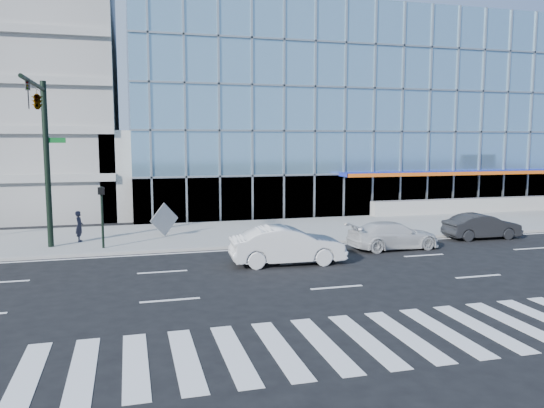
{
  "coord_description": "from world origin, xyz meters",
  "views": [
    {
      "loc": [
        -7.23,
        -21.57,
        5.32
      ],
      "look_at": [
        -0.55,
        3.0,
        2.28
      ],
      "focal_mm": 35.0,
      "sensor_mm": 36.0,
      "label": 1
    }
  ],
  "objects_px": {
    "white_suv": "(393,235)",
    "tilted_panel": "(164,220)",
    "traffic_signal": "(40,122)",
    "pedestrian": "(79,226)",
    "dark_sedan": "(482,226)",
    "white_sedan": "(287,245)",
    "ped_signal_post": "(102,207)"
  },
  "relations": [
    {
      "from": "traffic_signal",
      "to": "white_suv",
      "type": "relative_size",
      "value": 1.73
    },
    {
      "from": "traffic_signal",
      "to": "ped_signal_post",
      "type": "xyz_separation_m",
      "value": [
        2.5,
        0.37,
        -4.02
      ]
    },
    {
      "from": "pedestrian",
      "to": "tilted_panel",
      "type": "distance_m",
      "value": 4.37
    },
    {
      "from": "ped_signal_post",
      "to": "white_sedan",
      "type": "height_order",
      "value": "ped_signal_post"
    },
    {
      "from": "pedestrian",
      "to": "tilted_panel",
      "type": "bearing_deg",
      "value": -89.42
    },
    {
      "from": "white_suv",
      "to": "dark_sedan",
      "type": "height_order",
      "value": "dark_sedan"
    },
    {
      "from": "white_sedan",
      "to": "dark_sedan",
      "type": "distance_m",
      "value": 12.35
    },
    {
      "from": "white_sedan",
      "to": "traffic_signal",
      "type": "bearing_deg",
      "value": 69.48
    },
    {
      "from": "white_sedan",
      "to": "tilted_panel",
      "type": "height_order",
      "value": "tilted_panel"
    },
    {
      "from": "traffic_signal",
      "to": "white_sedan",
      "type": "bearing_deg",
      "value": -23.41
    },
    {
      "from": "traffic_signal",
      "to": "ped_signal_post",
      "type": "height_order",
      "value": "traffic_signal"
    },
    {
      "from": "ped_signal_post",
      "to": "dark_sedan",
      "type": "xyz_separation_m",
      "value": [
        19.85,
        -1.94,
        -1.46
      ]
    },
    {
      "from": "ped_signal_post",
      "to": "pedestrian",
      "type": "height_order",
      "value": "ped_signal_post"
    },
    {
      "from": "white_sedan",
      "to": "pedestrian",
      "type": "bearing_deg",
      "value": 55.35
    },
    {
      "from": "ped_signal_post",
      "to": "tilted_panel",
      "type": "relative_size",
      "value": 2.31
    },
    {
      "from": "dark_sedan",
      "to": "white_sedan",
      "type": "bearing_deg",
      "value": 105.32
    },
    {
      "from": "white_sedan",
      "to": "pedestrian",
      "type": "relative_size",
      "value": 3.13
    },
    {
      "from": "traffic_signal",
      "to": "dark_sedan",
      "type": "relative_size",
      "value": 1.92
    },
    {
      "from": "traffic_signal",
      "to": "tilted_panel",
      "type": "relative_size",
      "value": 6.15
    },
    {
      "from": "white_suv",
      "to": "tilted_panel",
      "type": "bearing_deg",
      "value": 60.61
    },
    {
      "from": "dark_sedan",
      "to": "pedestrian",
      "type": "bearing_deg",
      "value": 80.73
    },
    {
      "from": "tilted_panel",
      "to": "ped_signal_post",
      "type": "bearing_deg",
      "value": -173.26
    },
    {
      "from": "white_sedan",
      "to": "tilted_panel",
      "type": "bearing_deg",
      "value": 35.69
    },
    {
      "from": "white_sedan",
      "to": "tilted_panel",
      "type": "distance_m",
      "value": 8.78
    },
    {
      "from": "dark_sedan",
      "to": "white_suv",
      "type": "bearing_deg",
      "value": 102.99
    },
    {
      "from": "white_suv",
      "to": "traffic_signal",
      "type": "bearing_deg",
      "value": 78.78
    },
    {
      "from": "ped_signal_post",
      "to": "tilted_panel",
      "type": "height_order",
      "value": "ped_signal_post"
    },
    {
      "from": "pedestrian",
      "to": "white_suv",
      "type": "bearing_deg",
      "value": -113.76
    },
    {
      "from": "tilted_panel",
      "to": "dark_sedan",
      "type": "bearing_deg",
      "value": -47.37
    },
    {
      "from": "white_suv",
      "to": "white_sedan",
      "type": "height_order",
      "value": "white_sedan"
    },
    {
      "from": "white_suv",
      "to": "pedestrian",
      "type": "relative_size",
      "value": 2.92
    },
    {
      "from": "dark_sedan",
      "to": "tilted_panel",
      "type": "distance_m",
      "value": 17.34
    }
  ]
}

